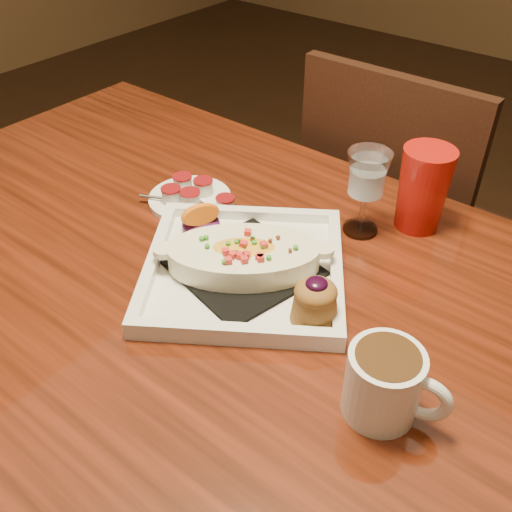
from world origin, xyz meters
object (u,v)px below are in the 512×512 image
Objects in this scene: red_tumbler at (423,189)px; goblet at (367,178)px; chair_far at (394,227)px; coffee_mug at (386,382)px; saucer at (188,196)px; plate at (249,265)px; table at (225,329)px.

goblet is at bearing -131.66° from red_tumbler.
chair_far is 6.16× the size of goblet.
chair_far is at bearing 102.08° from coffee_mug.
chair_far is at bearing 67.60° from saucer.
plate is 0.33m from red_tumbler.
red_tumbler is at bearing 118.23° from chair_far.
red_tumbler is (0.36, 0.20, 0.06)m from saucer.
table is 0.65m from chair_far.
red_tumbler is at bearing 28.45° from saucer.
goblet is 1.03× the size of red_tumbler.
table is 0.34m from goblet.
plate reaches higher than table.
goblet is at bearing 22.23° from saucer.
goblet reaches higher than red_tumbler.
table is at bearing -33.53° from saucer.
coffee_mug is 0.41m from red_tumbler.
chair_far is 2.22× the size of plate.
coffee_mug is 0.54m from saucer.
coffee_mug reaches higher than table.
table is 9.94× the size of goblet.
chair_far reaches higher than table.
chair_far is 0.80m from coffee_mug.
red_tumbler is (0.16, -0.30, 0.32)m from chair_far.
red_tumbler reaches higher than plate.
saucer is at bearing 146.47° from table.
plate is (0.02, -0.59, 0.27)m from chair_far.
chair_far is 0.46m from red_tumbler.
goblet is 0.33m from saucer.
chair_far is 0.65m from plate.
plate is at bearing 150.38° from coffee_mug.
plate is 0.24m from goblet.
red_tumbler is (0.16, 0.33, 0.17)m from table.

